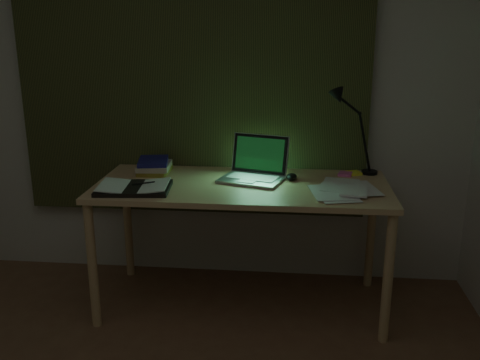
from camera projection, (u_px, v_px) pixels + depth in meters
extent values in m
cube|color=beige|center=(193.00, 88.00, 3.37)|extent=(3.50, 0.00, 2.50)
cube|color=#2B3118|center=(191.00, 56.00, 3.27)|extent=(2.20, 0.06, 2.00)
ellipsoid|color=black|center=(291.00, 177.00, 3.12)|extent=(0.07, 0.11, 0.04)
cube|color=#FFF435|center=(354.00, 173.00, 3.24)|extent=(0.10, 0.10, 0.02)
cube|color=pink|center=(345.00, 174.00, 3.22)|extent=(0.09, 0.09, 0.02)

